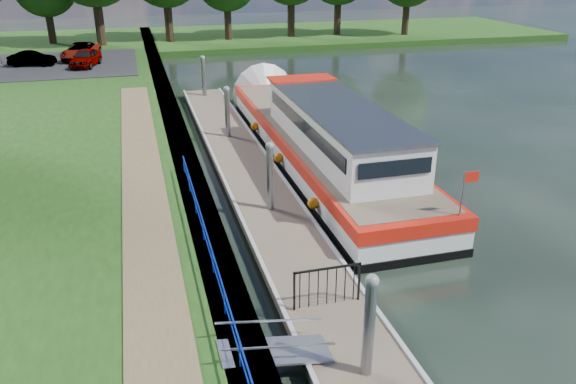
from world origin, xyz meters
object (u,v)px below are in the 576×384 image
object	(u,v)px
pontoon	(246,171)
barge	(315,135)
car_b	(32,59)
car_d	(81,51)
car_a	(85,58)

from	to	relation	value
pontoon	barge	distance (m)	3.96
barge	car_b	bearing A→B (deg)	123.40
car_b	car_d	size ratio (longest dim) A/B	0.71
pontoon	car_b	distance (m)	27.33
pontoon	barge	world-z (taller)	barge
car_a	car_b	bearing A→B (deg)	177.14
pontoon	car_a	world-z (taller)	car_a
pontoon	car_d	world-z (taller)	car_d
barge	car_d	bearing A→B (deg)	115.24
pontoon	car_d	size ratio (longest dim) A/B	6.29
barge	car_b	size ratio (longest dim) A/B	6.21
car_b	barge	bearing A→B (deg)	-137.49
pontoon	barge	xyz separation A→B (m)	(3.60, 1.40, 0.90)
car_a	pontoon	bearing A→B (deg)	-56.89
barge	car_b	xyz separation A→B (m)	(-15.33, 23.26, 0.31)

